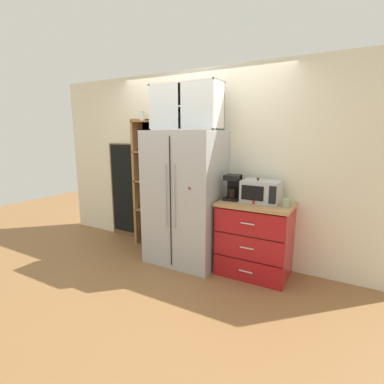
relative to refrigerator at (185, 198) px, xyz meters
name	(u,v)px	position (x,y,z in m)	size (l,w,h in m)	color
ground_plane	(186,259)	(0.00, 0.00, -0.87)	(10.81, 10.81, 0.00)	olive
wall_back_cream	(200,165)	(0.00, 0.40, 0.40)	(5.10, 0.10, 2.55)	silver
refrigerator	(185,198)	(0.00, 0.00, 0.00)	(0.96, 0.73, 1.74)	#ADAFB5
pantry_shelf_column	(152,181)	(-0.76, 0.29, 0.12)	(0.53, 0.28, 2.02)	brown
counter_cabinet	(255,238)	(0.93, 0.07, -0.42)	(0.86, 0.59, 0.90)	#A8161C
microwave	(261,191)	(0.98, 0.12, 0.16)	(0.44, 0.33, 0.26)	#ADAFB5
coffee_maker	(233,187)	(0.64, 0.08, 0.19)	(0.17, 0.20, 0.31)	black
mug_sage	(286,203)	(1.29, 0.00, 0.08)	(0.12, 0.09, 0.10)	#8CA37F
mug_red	(255,200)	(0.94, 0.00, 0.08)	(0.11, 0.07, 0.10)	red
bottle_clear	(258,192)	(0.93, 0.11, 0.14)	(0.07, 0.07, 0.26)	silver
bottle_amber	(257,191)	(0.93, 0.10, 0.16)	(0.07, 0.07, 0.29)	brown
upper_cabinet	(187,107)	(0.00, 0.05, 1.16)	(0.92, 0.32, 0.57)	silver
chalkboard_menu	(126,191)	(-1.35, 0.33, -0.09)	(0.60, 0.04, 1.55)	brown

